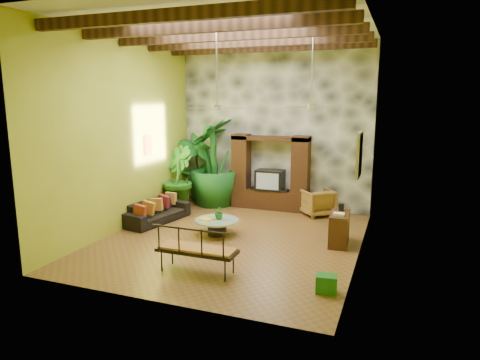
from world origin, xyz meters
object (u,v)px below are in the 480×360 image
at_px(green_bin, 326,284).
at_px(entertainment_center, 270,178).
at_px(coffee_table, 217,225).
at_px(wicker_armchair, 317,202).
at_px(tall_plant_b, 177,178).
at_px(ceiling_fan_back, 311,98).
at_px(iron_bench, 195,248).
at_px(ceiling_fan_front, 217,98).
at_px(sofa, 157,211).
at_px(tall_plant_a, 197,167).
at_px(side_console, 339,229).
at_px(tall_plant_c, 214,162).

bearing_deg(green_bin, entertainment_center, 116.78).
distance_m(coffee_table, green_bin, 3.88).
bearing_deg(coffee_table, wicker_armchair, 53.89).
relative_size(wicker_armchair, green_bin, 2.30).
height_order(entertainment_center, tall_plant_b, entertainment_center).
bearing_deg(wicker_armchair, ceiling_fan_back, 52.73).
xyz_separation_m(tall_plant_b, iron_bench, (2.75, -4.25, -0.46)).
distance_m(wicker_armchair, coffee_table, 3.41).
height_order(ceiling_fan_back, wicker_armchair, ceiling_fan_back).
bearing_deg(ceiling_fan_front, ceiling_fan_back, 41.63).
bearing_deg(entertainment_center, iron_bench, -88.88).
height_order(sofa, wicker_armchair, wicker_armchair).
distance_m(tall_plant_a, iron_bench, 5.98).
distance_m(iron_bench, side_console, 3.65).
xyz_separation_m(ceiling_fan_back, side_console, (0.89, -0.64, -3.03)).
xyz_separation_m(tall_plant_a, tall_plant_b, (-0.16, -1.10, -0.18)).
distance_m(coffee_table, iron_bench, 2.45).
relative_size(entertainment_center, ceiling_fan_front, 1.29).
relative_size(wicker_armchair, tall_plant_a, 0.37).
bearing_deg(entertainment_center, coffee_table, -99.23).
bearing_deg(side_console, tall_plant_c, 147.45).
bearing_deg(coffee_table, green_bin, -36.06).
relative_size(coffee_table, iron_bench, 0.70).
distance_m(tall_plant_b, coffee_table, 2.96).
height_order(ceiling_fan_front, ceiling_fan_back, same).
bearing_deg(sofa, ceiling_fan_front, -103.18).
relative_size(sofa, tall_plant_c, 0.73).
xyz_separation_m(ceiling_fan_back, wicker_armchair, (-0.07, 1.72, -3.01)).
xyz_separation_m(side_console, green_bin, (0.16, -2.67, -0.21)).
distance_m(ceiling_fan_front, tall_plant_c, 4.23).
bearing_deg(sofa, green_bin, -107.18).
bearing_deg(tall_plant_b, sofa, -84.92).
distance_m(wicker_armchair, tall_plant_c, 3.48).
bearing_deg(ceiling_fan_back, tall_plant_c, 152.68).
distance_m(entertainment_center, wicker_armchair, 1.65).
height_order(ceiling_fan_front, sofa, ceiling_fan_front).
xyz_separation_m(ceiling_fan_front, coffee_table, (-0.28, 0.57, -3.15)).
xyz_separation_m(tall_plant_b, tall_plant_c, (0.84, 0.92, 0.40)).
height_order(ceiling_fan_front, tall_plant_c, ceiling_fan_front).
bearing_deg(green_bin, tall_plant_a, 134.34).
bearing_deg(tall_plant_c, wicker_armchair, -0.73).
bearing_deg(iron_bench, tall_plant_a, 115.72).
height_order(coffee_table, iron_bench, iron_bench).
relative_size(iron_bench, green_bin, 4.34).
bearing_deg(tall_plant_c, tall_plant_a, 164.55).
height_order(entertainment_center, ceiling_fan_front, ceiling_fan_front).
bearing_deg(iron_bench, coffee_table, 103.75).
xyz_separation_m(sofa, wicker_armchair, (4.05, 2.28, 0.09)).
distance_m(entertainment_center, ceiling_fan_back, 3.50).
relative_size(ceiling_fan_back, side_console, 1.98).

